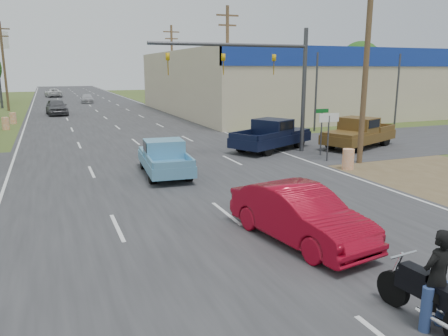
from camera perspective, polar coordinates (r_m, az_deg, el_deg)
name	(u,v)px	position (r m, az deg, el deg)	size (l,w,h in m)	color
main_road	(105,118)	(45.45, -15.24, 6.35)	(15.00, 180.00, 0.02)	#2D2D30
cross_road	(157,159)	(23.97, -8.79, 1.23)	(120.00, 10.00, 0.02)	#2D2D30
dirt_verge	(427,173)	(22.57, 24.98, -0.56)	(8.00, 18.00, 0.01)	brown
big_box_store	(367,81)	(58.32, 18.13, 10.74)	(50.00, 28.10, 6.60)	#B7A88C
utility_pole_1	(367,57)	(23.22, 18.12, 13.58)	(2.00, 0.28, 10.00)	#4C3823
utility_pole_2	(227,62)	(38.83, 0.45, 13.62)	(2.00, 0.28, 10.00)	#4C3823
utility_pole_3	(172,65)	(55.89, -6.79, 13.27)	(2.00, 0.28, 10.00)	#4C3823
utility_pole_6	(4,64)	(57.06, -26.81, 12.01)	(2.00, 0.28, 10.00)	#4C3823
tree_3	(360,62)	(96.15, 17.35, 13.07)	(8.40, 8.40, 10.40)	#422D19
tree_5	(205,64)	(105.95, -2.55, 13.37)	(7.98, 7.98, 9.88)	#422D19
barrel_0	(348,159)	(21.90, 15.91, 1.11)	(0.56, 0.56, 1.00)	orange
barrel_1	(272,135)	(29.16, 6.31, 4.33)	(0.56, 0.56, 1.00)	orange
barrel_2	(6,123)	(39.26, -26.62, 5.22)	(0.56, 0.56, 1.00)	orange
barrel_3	(13,118)	(43.21, -25.85, 5.87)	(0.56, 0.56, 1.00)	orange
lane_sign	(329,125)	(23.38, 13.51, 5.44)	(1.20, 0.08, 2.52)	#3F3F44
street_name_sign	(322,127)	(24.98, 12.62, 5.26)	(0.80, 0.08, 2.61)	#3F3F44
signal_mast	(263,68)	(24.55, 5.07, 12.86)	(9.12, 0.40, 7.00)	#3F3F44
red_convertible	(300,215)	(12.39, 9.86, -6.06)	(1.65, 4.73, 1.56)	maroon
motorcycle	(438,304)	(9.26, 26.12, -15.67)	(0.73, 2.37, 1.20)	black
rider	(437,283)	(9.12, 26.02, -13.31)	(0.68, 0.45, 1.86)	black
blue_pickup	(164,157)	(20.22, -7.82, 1.44)	(2.25, 4.98, 1.61)	black
navy_pickup	(273,134)	(26.33, 6.37, 4.38)	(5.96, 4.45, 1.86)	black
brown_pickup	(358,133)	(28.15, 17.10, 4.45)	(6.03, 4.21, 1.87)	black
distant_car_grey	(57,107)	(49.90, -21.03, 7.44)	(1.98, 4.91, 1.67)	#4D4D51
distant_car_silver	(87,98)	(67.14, -17.45, 8.67)	(1.74, 4.27, 1.24)	#B3B3B8
distant_car_white	(53,93)	(82.74, -21.42, 9.12)	(2.42, 5.25, 1.46)	silver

